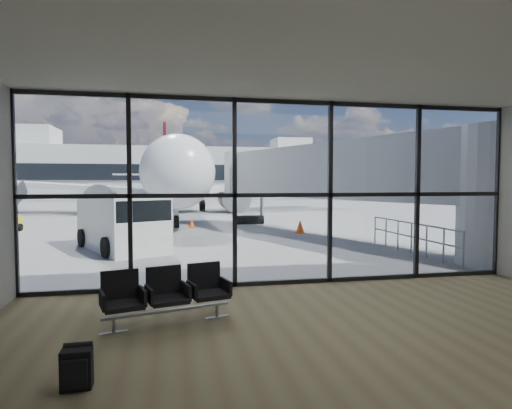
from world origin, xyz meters
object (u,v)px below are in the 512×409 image
object	(u,v)px
backpack	(77,368)
service_van	(122,222)
airliner	(169,177)
seating_row	(166,292)
belt_loader	(151,207)

from	to	relation	value
backpack	service_van	bearing A→B (deg)	92.16
airliner	service_van	size ratio (longest dim) A/B	7.53
seating_row	airliner	xyz separation A→B (m)	(-0.00, 30.63, 2.43)
service_van	belt_loader	world-z (taller)	service_van
seating_row	airliner	size ratio (longest dim) A/B	0.06
belt_loader	service_van	bearing A→B (deg)	-108.14
seating_row	backpack	bearing A→B (deg)	-129.37
backpack	airliner	world-z (taller)	airliner
airliner	service_van	bearing A→B (deg)	-96.02
airliner	service_van	xyz separation A→B (m)	(-1.65, -21.85, -1.95)
seating_row	service_van	world-z (taller)	service_van
belt_loader	backpack	bearing A→B (deg)	-106.48
seating_row	belt_loader	world-z (taller)	belt_loader
seating_row	backpack	distance (m)	2.54
service_van	belt_loader	distance (m)	16.94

